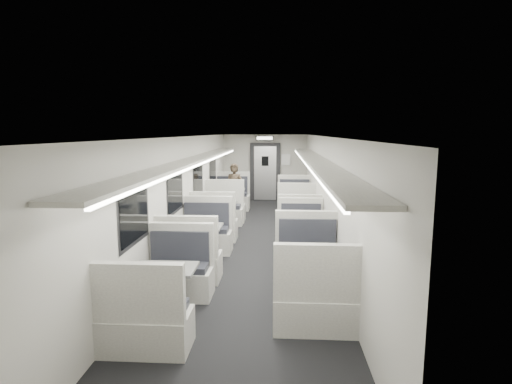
# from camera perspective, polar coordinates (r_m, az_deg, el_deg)

# --- Properties ---
(room) EXTENTS (3.24, 12.24, 2.64)m
(room) POSITION_cam_1_polar(r_m,az_deg,el_deg) (8.65, -0.11, -0.04)
(room) COLOR black
(room) RESTS_ON ground
(booth_left_a) EXTENTS (1.11, 2.26, 1.21)m
(booth_left_a) POSITION_cam_1_polar(r_m,az_deg,el_deg) (12.07, -3.92, -1.41)
(booth_left_a) COLOR silver
(booth_left_a) RESTS_ON room
(booth_left_b) EXTENTS (1.07, 2.18, 1.17)m
(booth_left_b) POSITION_cam_1_polar(r_m,az_deg,el_deg) (10.13, -5.34, -3.46)
(booth_left_b) COLOR silver
(booth_left_b) RESTS_ON room
(booth_left_c) EXTENTS (1.07, 2.16, 1.16)m
(booth_left_c) POSITION_cam_1_polar(r_m,az_deg,el_deg) (7.69, -8.23, -7.44)
(booth_left_c) COLOR silver
(booth_left_c) RESTS_ON room
(booth_left_d) EXTENTS (1.02, 2.07, 1.11)m
(booth_left_d) POSITION_cam_1_polar(r_m,az_deg,el_deg) (5.64, -12.92, -13.83)
(booth_left_d) COLOR silver
(booth_left_d) RESTS_ON room
(booth_right_a) EXTENTS (1.05, 2.13, 1.14)m
(booth_right_a) POSITION_cam_1_polar(r_m,az_deg,el_deg) (11.85, 5.64, -1.73)
(booth_right_a) COLOR silver
(booth_right_a) RESTS_ON room
(booth_right_b) EXTENTS (1.00, 2.02, 1.08)m
(booth_right_b) POSITION_cam_1_polar(r_m,az_deg,el_deg) (10.24, 6.00, -3.50)
(booth_right_b) COLOR silver
(booth_right_b) RESTS_ON room
(booth_right_c) EXTENTS (0.98, 1.98, 1.06)m
(booth_right_c) POSITION_cam_1_polar(r_m,az_deg,el_deg) (8.10, 6.70, -6.83)
(booth_right_c) COLOR silver
(booth_right_c) RESTS_ON room
(booth_right_d) EXTENTS (1.08, 2.20, 1.18)m
(booth_right_d) POSITION_cam_1_polar(r_m,az_deg,el_deg) (6.06, 7.87, -11.85)
(booth_right_d) COLOR silver
(booth_right_d) RESTS_ON room
(passenger) EXTENTS (0.65, 0.52, 1.56)m
(passenger) POSITION_cam_1_polar(r_m,az_deg,el_deg) (12.03, -3.12, 0.37)
(passenger) COLOR black
(passenger) RESTS_ON room
(window_a) EXTENTS (0.02, 1.18, 0.84)m
(window_a) POSITION_cam_1_polar(r_m,az_deg,el_deg) (12.16, -6.16, 3.13)
(window_a) COLOR black
(window_a) RESTS_ON room
(window_b) EXTENTS (0.02, 1.18, 0.84)m
(window_b) POSITION_cam_1_polar(r_m,az_deg,el_deg) (10.01, -8.23, 1.92)
(window_b) COLOR black
(window_b) RESTS_ON room
(window_c) EXTENTS (0.02, 1.18, 0.84)m
(window_c) POSITION_cam_1_polar(r_m,az_deg,el_deg) (7.88, -11.42, 0.04)
(window_c) COLOR black
(window_c) RESTS_ON room
(window_d) EXTENTS (0.02, 1.18, 0.84)m
(window_d) POSITION_cam_1_polar(r_m,az_deg,el_deg) (5.82, -16.93, -3.19)
(window_d) COLOR black
(window_d) RESTS_ON room
(luggage_rack_left) EXTENTS (0.46, 10.40, 0.09)m
(luggage_rack_left) POSITION_cam_1_polar(r_m,az_deg,el_deg) (8.44, -8.73, 4.54)
(luggage_rack_left) COLOR silver
(luggage_rack_left) RESTS_ON room
(luggage_rack_right) EXTENTS (0.46, 10.40, 0.09)m
(luggage_rack_right) POSITION_cam_1_polar(r_m,az_deg,el_deg) (8.29, 8.40, 4.47)
(luggage_rack_right) COLOR silver
(luggage_rack_right) RESTS_ON room
(vestibule_door) EXTENTS (1.10, 0.13, 2.10)m
(vestibule_door) POSITION_cam_1_polar(r_m,az_deg,el_deg) (14.55, 1.31, 2.85)
(vestibule_door) COLOR black
(vestibule_door) RESTS_ON room
(exit_sign) EXTENTS (0.62, 0.12, 0.16)m
(exit_sign) POSITION_cam_1_polar(r_m,az_deg,el_deg) (13.99, 1.26, 7.71)
(exit_sign) COLOR black
(exit_sign) RESTS_ON room
(wall_notice) EXTENTS (0.32, 0.02, 0.40)m
(wall_notice) POSITION_cam_1_polar(r_m,az_deg,el_deg) (14.49, 4.29, 4.63)
(wall_notice) COLOR silver
(wall_notice) RESTS_ON room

